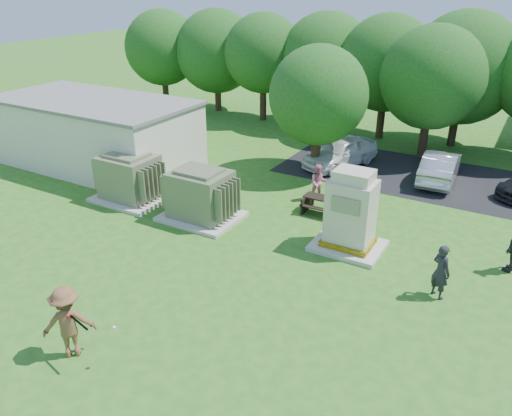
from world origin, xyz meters
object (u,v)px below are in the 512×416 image
Objects in this scene: transformer_left at (130,178)px; person_by_generator at (441,271)px; generator_cabinet at (350,215)px; picnic_table at (324,203)px; car_white at (341,152)px; transformer_right at (201,196)px; person_at_picnic at (319,183)px; car_silver_a at (440,166)px; batter at (68,322)px.

transformer_left is 1.72× the size of person_by_generator.
generator_cabinet is 1.81× the size of picnic_table.
car_white is (-6.74, 9.27, -0.13)m from person_by_generator.
transformer_right is (3.70, 0.00, 0.00)m from transformer_left.
generator_cabinet is at bearing -47.18° from car_white.
person_at_picnic is (-0.72, 1.12, 0.37)m from picnic_table.
transformer_right is 11.52m from car_silver_a.
transformer_left is 8.05m from person_at_picnic.
transformer_left reaches higher than batter.
car_silver_a is (4.02, 4.93, -0.10)m from person_at_picnic.
person_at_picnic is at bearing 47.66° from car_silver_a.
car_silver_a is (7.33, 8.89, -0.27)m from transformer_right.
person_by_generator is at bearing -34.44° from car_white.
transformer_left is 1.85× the size of picnic_table.
person_by_generator is at bearing -34.79° from picnic_table.
person_by_generator is at bearing 179.37° from batter.
batter reaches higher than car_silver_a.
transformer_right is 1.72× the size of person_by_generator.
batter is 12.13m from person_at_picnic.
transformer_right is at bearing 47.35° from car_silver_a.
person_by_generator is 0.40× the size of car_white.
person_by_generator is (5.26, -3.65, 0.44)m from picnic_table.
transformer_right is 5.16m from person_at_picnic.
car_silver_a is (1.42, 8.25, -0.59)m from generator_cabinet.
transformer_right is 8.84m from car_white.
generator_cabinet reaches higher than transformer_left.
car_white is at bearing 104.76° from picnic_table.
transformer_left reaches higher than person_by_generator.
picnic_table is 11.16m from batter.
transformer_right is 4.96m from picnic_table.
generator_cabinet is at bearing -49.46° from picnic_table.
transformer_right is at bearing 0.00° from transformer_left.
person_at_picnic is at bearing -60.86° from car_white.
car_white is (-1.48, 5.61, 0.31)m from picnic_table.
person_at_picnic is 4.56m from car_white.
person_by_generator is (9.29, -0.81, -0.10)m from transformer_right.
transformer_right reaches higher than picnic_table.
person_at_picnic is (3.31, 3.96, -0.17)m from transformer_right.
transformer_right is 0.71× the size of car_silver_a.
batter is at bearing -73.17° from car_white.
generator_cabinet reaches higher than batter.
person_at_picnic is 6.36m from car_silver_a.
person_at_picnic reaches higher than car_silver_a.
car_white is (6.25, 8.46, -0.23)m from transformer_left.
picnic_table is 5.81m from car_white.
generator_cabinet is 1.48× the size of batter.
person_by_generator is at bearing -71.64° from person_at_picnic.
batter is (-4.15, -8.71, -0.30)m from generator_cabinet.
batter reaches higher than person_at_picnic.
car_silver_a is at bearing 24.71° from car_white.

